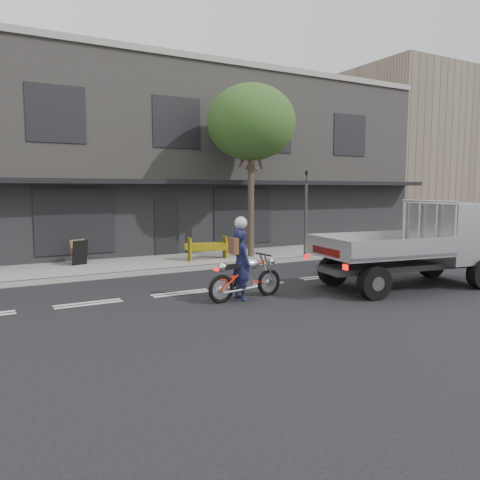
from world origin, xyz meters
The scene contains 12 objects.
ground centered at (0.00, 0.00, 0.00)m, with size 80.00×80.00×0.00m, color black.
sidewalk centered at (0.00, 4.70, 0.07)m, with size 32.00×3.20×0.15m, color gray.
kerb centered at (0.00, 3.10, 0.07)m, with size 32.00×0.20×0.15m, color gray.
building_main centered at (0.00, 11.30, 4.00)m, with size 26.00×10.00×8.00m, color slate.
building_neighbour centered at (20.00, 11.30, 5.00)m, with size 14.00×10.00×10.00m, color brown.
street_tree centered at (2.20, 4.20, 5.28)m, with size 3.40×3.40×6.74m.
traffic_light_pole centered at (4.20, 3.35, 1.65)m, with size 0.12×0.12×3.50m.
motorcycle centered at (-1.20, -1.40, 0.58)m, with size 2.20×0.64×1.13m.
rider centered at (-1.35, -1.40, 0.90)m, with size 0.65×0.43×1.79m, color #15183C.
flatbed_ute centered at (4.73, -2.50, 1.41)m, with size 5.58×2.86×2.47m.
construction_barrier centered at (0.40, 4.11, 0.59)m, with size 1.56×0.62×0.87m, color yellow, non-canonical shape.
sandwich_board centered at (-4.06, 5.18, 0.59)m, with size 0.55×0.37×0.87m, color black, non-canonical shape.
Camera 1 is at (-6.94, -11.50, 2.76)m, focal length 35.00 mm.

